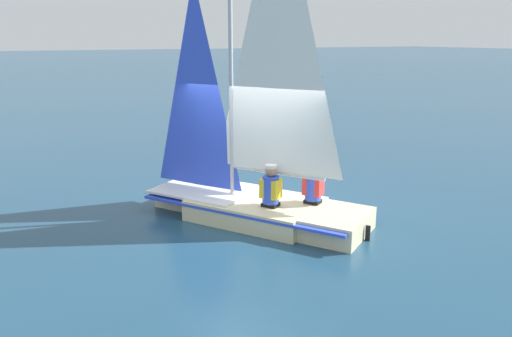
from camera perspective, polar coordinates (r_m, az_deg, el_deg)
name	(u,v)px	position (r m, az deg, el deg)	size (l,w,h in m)	color
ground_plane	(256,218)	(9.61, 0.00, -5.71)	(260.00, 260.00, 0.00)	navy
sailboat_main	(256,175)	(9.35, -0.05, -0.78)	(3.62, 4.33, 6.09)	beige
sailor_helm	(271,193)	(9.02, 1.69, -2.87)	(0.42, 0.43, 1.16)	black
sailor_crew	(313,190)	(9.25, 6.54, -2.51)	(0.42, 0.43, 1.16)	black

